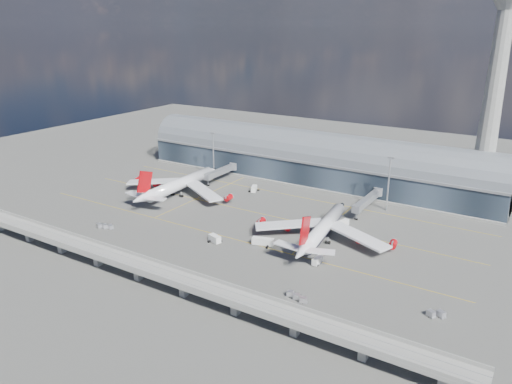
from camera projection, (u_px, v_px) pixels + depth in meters
The scene contains 20 objects.
ground at pixel (231, 227), 213.85m from camera, with size 500.00×500.00×0.00m, color #474744.
taxi_lines at pixel (258, 211), 231.58m from camera, with size 200.00×80.12×0.01m.
terminal at pixel (312, 161), 272.76m from camera, with size 200.00×30.00×28.00m.
control_tower at pixel (493, 97), 221.04m from camera, with size 19.00×19.00×103.00m.
guideway at pixel (137, 266), 168.04m from camera, with size 220.00×8.50×7.20m.
floodlight_mast_left at pixel (213, 154), 278.77m from camera, with size 3.00×0.70×25.70m.
floodlight_mast_right at pixel (389, 182), 228.41m from camera, with size 3.00×0.70×25.70m.
airliner_left at pixel (178, 185), 251.26m from camera, with size 61.15×64.22×19.59m.
airliner_right at pixel (323, 229), 198.62m from camera, with size 57.96×60.63×19.24m.
jet_bridge_left at pixel (222, 171), 276.33m from camera, with size 4.40×28.00×7.25m.
jet_bridge_right at pixel (369, 199), 231.79m from camera, with size 4.40×32.00×7.25m.
service_truck_0 at pixel (144, 196), 246.84m from camera, with size 5.95×7.30×2.98m.
service_truck_1 at pixel (215, 239), 197.88m from camera, with size 5.87×3.96×3.12m.
service_truck_2 at pixel (263, 242), 195.36m from camera, with size 8.87×4.67×3.09m.
service_truck_3 at pixel (317, 261), 180.29m from camera, with size 2.31×5.40×2.59m.
service_truck_4 at pixel (344, 223), 214.00m from camera, with size 3.28×5.18×2.78m.
service_truck_5 at pixel (254, 189), 257.89m from camera, with size 4.52×6.52×2.94m.
cargo_train_0 at pixel (105, 226), 211.79m from camera, with size 8.07×4.06×1.78m.
cargo_train_1 at pixel (297, 297), 157.19m from camera, with size 8.09×3.47×1.77m.
cargo_train_2 at pixel (436, 314), 147.81m from camera, with size 5.83×4.21×1.92m.
Camera 1 is at (114.27, -161.75, 82.75)m, focal length 35.00 mm.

